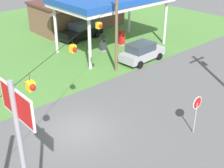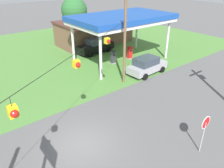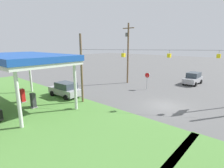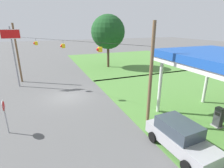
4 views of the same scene
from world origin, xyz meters
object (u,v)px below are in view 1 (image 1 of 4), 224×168
at_px(fuel_pump_far, 122,38).
at_px(stop_sign_roadside, 197,107).
at_px(fuel_pump_near, 103,44).
at_px(stop_sign_overhead, 21,138).
at_px(gas_station_store, 78,13).
at_px(car_at_pumps_front, 142,52).
at_px(gas_station_canopy, 113,0).
at_px(car_at_pumps_rear, 81,30).

xyz_separation_m(fuel_pump_far, stop_sign_roadside, (-7.59, -14.49, 1.07)).
xyz_separation_m(fuel_pump_near, stop_sign_roadside, (-4.93, -14.49, 1.07)).
xyz_separation_m(fuel_pump_far, stop_sign_overhead, (-18.48, -14.75, 4.32)).
relative_size(gas_station_store, car_at_pumps_front, 2.43).
distance_m(fuel_pump_near, stop_sign_roadside, 15.34).
bearing_deg(gas_station_store, stop_sign_roadside, -109.50).
relative_size(stop_sign_roadside, stop_sign_overhead, 0.35).
bearing_deg(gas_station_canopy, car_at_pumps_rear, 97.96).
relative_size(fuel_pump_far, car_at_pumps_front, 0.34).
bearing_deg(car_at_pumps_front, gas_station_canopy, 82.15).
height_order(fuel_pump_near, fuel_pump_far, same).
relative_size(fuel_pump_near, stop_sign_roadside, 0.63).
bearing_deg(car_at_pumps_rear, fuel_pump_near, 76.37).
bearing_deg(stop_sign_roadside, gas_station_canopy, -113.36).
distance_m(gas_station_canopy, car_at_pumps_rear, 6.07).
distance_m(gas_station_store, car_at_pumps_front, 13.21).
bearing_deg(gas_station_store, stop_sign_overhead, -129.32).
distance_m(gas_station_store, fuel_pump_far, 8.56).
relative_size(gas_station_canopy, stop_sign_roadside, 4.57).
height_order(gas_station_store, stop_sign_overhead, stop_sign_overhead).
xyz_separation_m(gas_station_canopy, car_at_pumps_front, (-0.37, -4.51, -4.05)).
distance_m(gas_station_store, fuel_pump_near, 9.12).
relative_size(fuel_pump_near, car_at_pumps_rear, 0.30).
relative_size(gas_station_canopy, stop_sign_overhead, 1.59).
xyz_separation_m(car_at_pumps_rear, stop_sign_overhead, (-16.52, -19.27, 4.08)).
distance_m(car_at_pumps_rear, stop_sign_roadside, 19.84).
xyz_separation_m(fuel_pump_near, fuel_pump_far, (2.66, 0.00, 0.00)).
distance_m(gas_station_canopy, car_at_pumps_front, 6.08).
xyz_separation_m(fuel_pump_near, car_at_pumps_front, (0.96, -4.51, 0.20)).
xyz_separation_m(car_at_pumps_rear, stop_sign_roadside, (-5.63, -19.01, 0.83)).
relative_size(fuel_pump_near, stop_sign_overhead, 0.22).
bearing_deg(fuel_pump_far, fuel_pump_near, 180.00).
xyz_separation_m(stop_sign_roadside, stop_sign_overhead, (-10.90, -0.26, 3.25)).
height_order(fuel_pump_near, stop_sign_overhead, stop_sign_overhead).
bearing_deg(car_at_pumps_rear, stop_sign_overhead, 44.55).
bearing_deg(stop_sign_overhead, stop_sign_roadside, 1.39).
relative_size(car_at_pumps_front, car_at_pumps_rear, 0.88).
distance_m(fuel_pump_near, car_at_pumps_rear, 4.58).
height_order(car_at_pumps_rear, stop_sign_overhead, stop_sign_overhead).
bearing_deg(fuel_pump_near, gas_station_canopy, 0.07).
bearing_deg(car_at_pumps_rear, car_at_pumps_front, 86.79).
relative_size(fuel_pump_near, car_at_pumps_front, 0.34).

